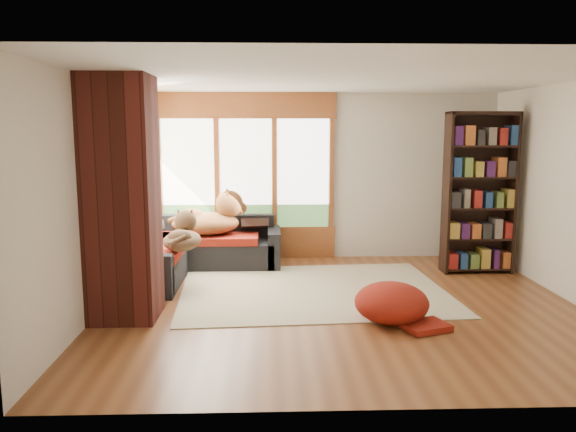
# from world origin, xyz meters

# --- Properties ---
(floor) EXTENTS (5.50, 5.50, 0.00)m
(floor) POSITION_xyz_m (0.00, 0.00, 0.00)
(floor) COLOR brown
(floor) RESTS_ON ground
(ceiling) EXTENTS (5.50, 5.50, 0.00)m
(ceiling) POSITION_xyz_m (0.00, 0.00, 2.60)
(ceiling) COLOR white
(wall_back) EXTENTS (5.50, 0.04, 2.60)m
(wall_back) POSITION_xyz_m (0.00, 2.50, 1.30)
(wall_back) COLOR silver
(wall_back) RESTS_ON ground
(wall_front) EXTENTS (5.50, 0.04, 2.60)m
(wall_front) POSITION_xyz_m (0.00, -2.50, 1.30)
(wall_front) COLOR silver
(wall_front) RESTS_ON ground
(wall_left) EXTENTS (0.04, 5.00, 2.60)m
(wall_left) POSITION_xyz_m (-2.75, 0.00, 1.30)
(wall_left) COLOR silver
(wall_left) RESTS_ON ground
(windows_back) EXTENTS (2.82, 0.10, 1.90)m
(windows_back) POSITION_xyz_m (-1.20, 2.47, 1.35)
(windows_back) COLOR #975226
(windows_back) RESTS_ON wall_back
(windows_left) EXTENTS (0.10, 2.62, 1.90)m
(windows_left) POSITION_xyz_m (-2.72, 1.20, 1.35)
(windows_left) COLOR #975226
(windows_left) RESTS_ON wall_left
(roller_blind) EXTENTS (0.03, 0.72, 0.90)m
(roller_blind) POSITION_xyz_m (-2.69, 2.03, 1.75)
(roller_blind) COLOR #668851
(roller_blind) RESTS_ON wall_left
(brick_chimney) EXTENTS (0.70, 0.70, 2.60)m
(brick_chimney) POSITION_xyz_m (-2.40, -0.35, 1.30)
(brick_chimney) COLOR #471914
(brick_chimney) RESTS_ON ground
(sectional_sofa) EXTENTS (2.20, 2.20, 0.80)m
(sectional_sofa) POSITION_xyz_m (-1.95, 1.70, 0.30)
(sectional_sofa) COLOR black
(sectional_sofa) RESTS_ON ground
(area_rug) EXTENTS (3.48, 2.74, 0.01)m
(area_rug) POSITION_xyz_m (-0.28, 0.60, 0.01)
(area_rug) COLOR silver
(area_rug) RESTS_ON ground
(bookshelf) EXTENTS (0.98, 0.33, 2.28)m
(bookshelf) POSITION_xyz_m (2.14, 1.47, 1.14)
(bookshelf) COLOR black
(bookshelf) RESTS_ON ground
(pouf) EXTENTS (1.02, 1.02, 0.43)m
(pouf) POSITION_xyz_m (0.46, -0.61, 0.23)
(pouf) COLOR maroon
(pouf) RESTS_ON area_rug
(dog_tan) EXTENTS (1.12, 0.78, 0.57)m
(dog_tan) POSITION_xyz_m (-1.69, 1.89, 0.83)
(dog_tan) COLOR brown
(dog_tan) RESTS_ON sectional_sofa
(dog_brindle) EXTENTS (0.50, 0.80, 0.43)m
(dog_brindle) POSITION_xyz_m (-1.96, 0.89, 0.75)
(dog_brindle) COLOR #3E2B1D
(dog_brindle) RESTS_ON sectional_sofa
(throw_pillows) EXTENTS (1.98, 1.68, 0.45)m
(throw_pillows) POSITION_xyz_m (-1.86, 1.75, 0.75)
(throw_pillows) COLOR #31241D
(throw_pillows) RESTS_ON sectional_sofa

